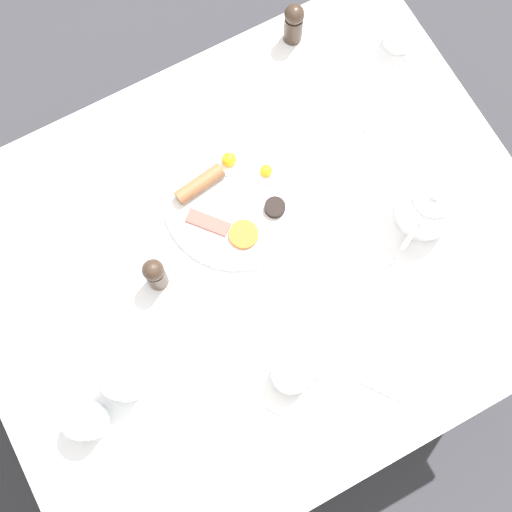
{
  "coord_description": "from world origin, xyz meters",
  "views": [
    {
      "loc": [
        0.34,
        -0.18,
        2.18
      ],
      "look_at": [
        0.0,
        0.0,
        0.78
      ],
      "focal_mm": 50.0,
      "sensor_mm": 36.0,
      "label": 1
    }
  ],
  "objects_px": {
    "wine_glass_spare": "(86,420)",
    "water_glass_short": "(123,382)",
    "creamer_jug": "(400,36)",
    "spoon_for_tea": "(387,104)",
    "teacup_with_saucer_left": "(291,375)",
    "pepper_grinder": "(294,23)",
    "knife_by_plate": "(59,334)",
    "napkin_folded": "(393,355)",
    "teapot_near": "(427,208)",
    "salt_grinder": "(155,274)",
    "breakfast_plate": "(236,197)"
  },
  "relations": [
    {
      "from": "wine_glass_spare",
      "to": "water_glass_short",
      "type": "bearing_deg",
      "value": 108.7
    },
    {
      "from": "wine_glass_spare",
      "to": "creamer_jug",
      "type": "distance_m",
      "value": 1.05
    },
    {
      "from": "water_glass_short",
      "to": "spoon_for_tea",
      "type": "relative_size",
      "value": 0.58
    },
    {
      "from": "water_glass_short",
      "to": "creamer_jug",
      "type": "distance_m",
      "value": 0.95
    },
    {
      "from": "teacup_with_saucer_left",
      "to": "pepper_grinder",
      "type": "distance_m",
      "value": 0.76
    },
    {
      "from": "water_glass_short",
      "to": "knife_by_plate",
      "type": "distance_m",
      "value": 0.18
    },
    {
      "from": "napkin_folded",
      "to": "spoon_for_tea",
      "type": "xyz_separation_m",
      "value": [
        -0.48,
        0.28,
        -0.0
      ]
    },
    {
      "from": "wine_glass_spare",
      "to": "napkin_folded",
      "type": "bearing_deg",
      "value": 73.83
    },
    {
      "from": "wine_glass_spare",
      "to": "pepper_grinder",
      "type": "height_order",
      "value": "pepper_grinder"
    },
    {
      "from": "teacup_with_saucer_left",
      "to": "napkin_folded",
      "type": "relative_size",
      "value": 0.84
    },
    {
      "from": "teapot_near",
      "to": "napkin_folded",
      "type": "xyz_separation_m",
      "value": [
        0.22,
        -0.21,
        -0.05
      ]
    },
    {
      "from": "salt_grinder",
      "to": "knife_by_plate",
      "type": "relative_size",
      "value": 0.51
    },
    {
      "from": "teapot_near",
      "to": "teacup_with_saucer_left",
      "type": "distance_m",
      "value": 0.44
    },
    {
      "from": "creamer_jug",
      "to": "knife_by_plate",
      "type": "height_order",
      "value": "creamer_jug"
    },
    {
      "from": "spoon_for_tea",
      "to": "breakfast_plate",
      "type": "bearing_deg",
      "value": -85.0
    },
    {
      "from": "napkin_folded",
      "to": "spoon_for_tea",
      "type": "relative_size",
      "value": 1.14
    },
    {
      "from": "teacup_with_saucer_left",
      "to": "pepper_grinder",
      "type": "xyz_separation_m",
      "value": [
        -0.66,
        0.37,
        0.03
      ]
    },
    {
      "from": "teacup_with_saucer_left",
      "to": "napkin_folded",
      "type": "xyz_separation_m",
      "value": [
        0.06,
        0.2,
        -0.02
      ]
    },
    {
      "from": "creamer_jug",
      "to": "knife_by_plate",
      "type": "bearing_deg",
      "value": -75.65
    },
    {
      "from": "spoon_for_tea",
      "to": "salt_grinder",
      "type": "bearing_deg",
      "value": -79.15
    },
    {
      "from": "pepper_grinder",
      "to": "napkin_folded",
      "type": "bearing_deg",
      "value": -13.54
    },
    {
      "from": "breakfast_plate",
      "to": "creamer_jug",
      "type": "distance_m",
      "value": 0.52
    },
    {
      "from": "pepper_grinder",
      "to": "napkin_folded",
      "type": "relative_size",
      "value": 0.6
    },
    {
      "from": "pepper_grinder",
      "to": "water_glass_short",
      "type": "bearing_deg",
      "value": -51.82
    },
    {
      "from": "breakfast_plate",
      "to": "napkin_folded",
      "type": "relative_size",
      "value": 1.71
    },
    {
      "from": "water_glass_short",
      "to": "wine_glass_spare",
      "type": "bearing_deg",
      "value": -71.3
    },
    {
      "from": "pepper_grinder",
      "to": "spoon_for_tea",
      "type": "bearing_deg",
      "value": 22.49
    },
    {
      "from": "wine_glass_spare",
      "to": "teacup_with_saucer_left",
      "type": "bearing_deg",
      "value": 74.16
    },
    {
      "from": "water_glass_short",
      "to": "spoon_for_tea",
      "type": "height_order",
      "value": "water_glass_short"
    },
    {
      "from": "teapot_near",
      "to": "creamer_jug",
      "type": "bearing_deg",
      "value": 36.47
    },
    {
      "from": "wine_glass_spare",
      "to": "creamer_jug",
      "type": "xyz_separation_m",
      "value": [
        -0.43,
        0.96,
        -0.01
      ]
    },
    {
      "from": "creamer_jug",
      "to": "napkin_folded",
      "type": "bearing_deg",
      "value": -32.14
    },
    {
      "from": "teapot_near",
      "to": "creamer_jug",
      "type": "relative_size",
      "value": 2.08
    },
    {
      "from": "water_glass_short",
      "to": "pepper_grinder",
      "type": "distance_m",
      "value": 0.85
    },
    {
      "from": "napkin_folded",
      "to": "creamer_jug",
      "type": "bearing_deg",
      "value": 147.86
    },
    {
      "from": "teacup_with_saucer_left",
      "to": "salt_grinder",
      "type": "distance_m",
      "value": 0.33
    },
    {
      "from": "napkin_folded",
      "to": "breakfast_plate",
      "type": "bearing_deg",
      "value": -164.88
    },
    {
      "from": "teapot_near",
      "to": "pepper_grinder",
      "type": "distance_m",
      "value": 0.5
    },
    {
      "from": "napkin_folded",
      "to": "knife_by_plate",
      "type": "height_order",
      "value": "napkin_folded"
    },
    {
      "from": "teapot_near",
      "to": "teacup_with_saucer_left",
      "type": "relative_size",
      "value": 1.22
    },
    {
      "from": "breakfast_plate",
      "to": "pepper_grinder",
      "type": "height_order",
      "value": "pepper_grinder"
    },
    {
      "from": "teapot_near",
      "to": "spoon_for_tea",
      "type": "distance_m",
      "value": 0.27
    },
    {
      "from": "salt_grinder",
      "to": "spoon_for_tea",
      "type": "distance_m",
      "value": 0.63
    },
    {
      "from": "water_glass_short",
      "to": "pepper_grinder",
      "type": "xyz_separation_m",
      "value": [
        -0.52,
        0.67,
        0.01
      ]
    },
    {
      "from": "wine_glass_spare",
      "to": "breakfast_plate",
      "type": "bearing_deg",
      "value": 120.56
    },
    {
      "from": "teapot_near",
      "to": "water_glass_short",
      "type": "height_order",
      "value": "teapot_near"
    },
    {
      "from": "teacup_with_saucer_left",
      "to": "creamer_jug",
      "type": "distance_m",
      "value": 0.79
    },
    {
      "from": "water_glass_short",
      "to": "creamer_jug",
      "type": "xyz_separation_m",
      "value": [
        -0.4,
        0.87,
        -0.01
      ]
    },
    {
      "from": "pepper_grinder",
      "to": "salt_grinder",
      "type": "relative_size",
      "value": 1.0
    },
    {
      "from": "teacup_with_saucer_left",
      "to": "creamer_jug",
      "type": "height_order",
      "value": "creamer_jug"
    }
  ]
}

